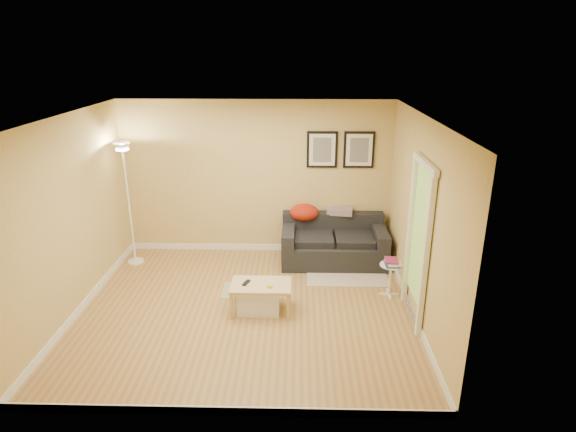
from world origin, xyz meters
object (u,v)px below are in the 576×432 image
(side_table, at_px, (390,280))
(floor_lamp, at_px, (129,208))
(coffee_table, at_px, (261,297))
(book_stack, at_px, (392,262))
(storage_bin, at_px, (259,299))
(sofa, at_px, (334,241))

(side_table, xyz_separation_m, floor_lamp, (-4.02, 0.99, 0.71))
(coffee_table, bearing_deg, book_stack, 22.40)
(side_table, bearing_deg, coffee_table, -165.40)
(side_table, bearing_deg, storage_bin, -165.79)
(sofa, distance_m, storage_bin, 1.93)
(storage_bin, bearing_deg, floor_lamp, 146.15)
(sofa, relative_size, storage_bin, 2.93)
(coffee_table, xyz_separation_m, book_stack, (1.82, 0.46, 0.33))
(side_table, bearing_deg, book_stack, -58.89)
(sofa, height_order, side_table, sofa)
(sofa, xyz_separation_m, storage_bin, (-1.11, -1.57, -0.20))
(side_table, relative_size, floor_lamp, 0.24)
(book_stack, bearing_deg, storage_bin, 178.01)
(storage_bin, distance_m, side_table, 1.90)
(storage_bin, relative_size, floor_lamp, 0.29)
(coffee_table, height_order, storage_bin, coffee_table)
(coffee_table, distance_m, side_table, 1.87)
(side_table, distance_m, book_stack, 0.28)
(coffee_table, xyz_separation_m, floor_lamp, (-2.21, 1.46, 0.75))
(side_table, distance_m, floor_lamp, 4.20)
(floor_lamp, bearing_deg, side_table, -13.87)
(coffee_table, height_order, book_stack, book_stack)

